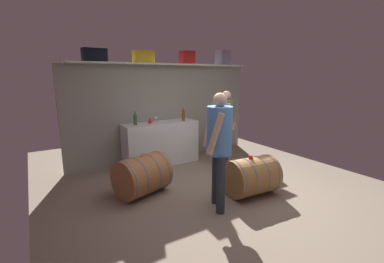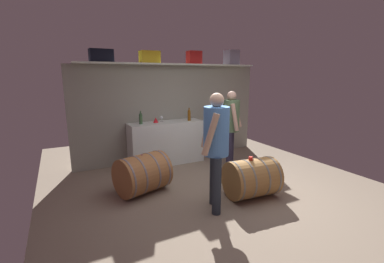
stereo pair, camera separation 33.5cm
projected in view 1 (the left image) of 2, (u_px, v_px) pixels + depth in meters
The scene contains 17 objects.
ground_plane at pixel (210, 184), 4.77m from camera, with size 5.61×7.99×0.02m, color gray.
back_wall_panel at pixel (165, 113), 6.04m from camera, with size 4.41×0.10×2.14m, color gray.
high_shelf_board at pixel (167, 64), 5.69m from camera, with size 4.05×0.40×0.03m, color silver.
toolcase_black at pixel (94, 55), 4.89m from camera, with size 0.44×0.21×0.24m, color black.
toolcase_yellow at pixel (143, 57), 5.39m from camera, with size 0.40×0.23×0.25m, color yellow.
toolcase_red at pixel (187, 58), 5.92m from camera, with size 0.29×0.26×0.28m, color red.
toolcase_grey at pixel (223, 58), 6.44m from camera, with size 0.29×0.28×0.35m, color gray.
work_cabinet at pixel (161, 143), 5.76m from camera, with size 1.63×0.53×0.93m, color white.
wine_bottle_amber at pixel (183, 115), 5.84m from camera, with size 0.07×0.07×0.29m.
wine_bottle_green at pixel (135, 119), 5.37m from camera, with size 0.07×0.07×0.27m.
wine_glass at pixel (156, 118), 5.67m from camera, with size 0.08×0.08×0.13m.
red_funnel at pixel (150, 120), 5.57m from camera, with size 0.11×0.11×0.11m, color red.
wine_barrel_near at pixel (251, 176), 4.29m from camera, with size 0.83×0.67×0.63m.
wine_barrel_far at pixel (142, 175), 4.30m from camera, with size 0.94×0.85×0.66m.
tasting_cup at pixel (251, 157), 4.20m from camera, with size 0.07×0.07×0.05m, color red.
winemaker_pouring at pixel (219, 139), 3.70m from camera, with size 0.48×0.54×1.69m.
visitor_tasting at pixel (226, 121), 5.49m from camera, with size 0.49×0.48×1.61m.
Camera 1 is at (-2.62, -3.03, 1.93)m, focal length 24.62 mm.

